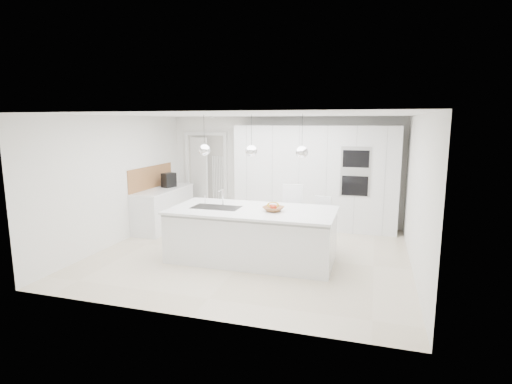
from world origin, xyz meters
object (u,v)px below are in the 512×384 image
(bar_stool_left, at_px, (291,218))
(espresso_machine, at_px, (169,180))
(bar_stool_right, at_px, (321,225))
(island_base, at_px, (252,236))
(fruit_bowl, at_px, (273,209))

(bar_stool_left, bearing_deg, espresso_machine, 157.25)
(bar_stool_left, height_order, bar_stool_right, bar_stool_left)
(espresso_machine, distance_m, bar_stool_right, 3.77)
(espresso_machine, xyz_separation_m, bar_stool_right, (3.62, -0.88, -0.56))
(island_base, bearing_deg, fruit_bowl, -1.97)
(island_base, relative_size, espresso_machine, 8.59)
(espresso_machine, xyz_separation_m, bar_stool_left, (3.04, -0.91, -0.46))
(bar_stool_right, bearing_deg, fruit_bowl, -117.42)
(bar_stool_left, distance_m, bar_stool_right, 0.58)
(bar_stool_left, bearing_deg, fruit_bowl, -104.58)
(espresso_machine, height_order, bar_stool_left, espresso_machine)
(fruit_bowl, xyz_separation_m, bar_stool_left, (0.13, 0.83, -0.34))
(fruit_bowl, distance_m, espresso_machine, 3.40)
(island_base, xyz_separation_m, fruit_bowl, (0.39, -0.01, 0.51))
(island_base, relative_size, fruit_bowl, 8.33)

